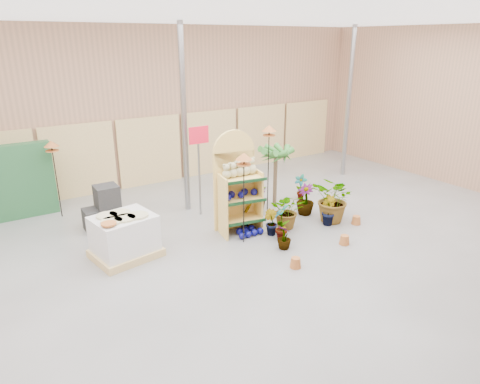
% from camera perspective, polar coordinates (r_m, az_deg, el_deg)
% --- Properties ---
extents(room, '(15.20, 12.10, 4.70)m').
position_cam_1_polar(room, '(8.20, 0.46, 6.44)').
color(room, slate).
rests_on(room, ground).
extents(display_shelf, '(1.04, 0.76, 2.28)m').
position_cam_1_polar(display_shelf, '(9.43, -0.47, 0.81)').
color(display_shelf, '#E4BB5E').
rests_on(display_shelf, ground).
extents(teddy_bears, '(0.85, 0.23, 0.37)m').
position_cam_1_polar(teddy_bears, '(9.24, 0.06, 3.02)').
color(teddy_bears, tan).
rests_on(teddy_bears, display_shelf).
extents(gazing_balls_shelf, '(0.84, 0.29, 0.16)m').
position_cam_1_polar(gazing_balls_shelf, '(9.37, -0.01, -0.27)').
color(gazing_balls_shelf, '#0B0C65').
rests_on(gazing_balls_shelf, display_shelf).
extents(gazing_balls_floor, '(0.63, 0.39, 0.15)m').
position_cam_1_polar(gazing_balls_floor, '(9.50, 1.18, -5.33)').
color(gazing_balls_floor, '#0B0C65').
rests_on(gazing_balls_floor, ground).
extents(pallet_stack, '(1.37, 1.20, 0.90)m').
position_cam_1_polar(pallet_stack, '(8.75, -15.15, -5.76)').
color(pallet_stack, tan).
rests_on(pallet_stack, ground).
extents(charcoal_planters, '(0.80, 0.50, 1.00)m').
position_cam_1_polar(charcoal_planters, '(10.21, -17.68, -2.40)').
color(charcoal_planters, black).
rests_on(charcoal_planters, ground).
extents(trellis_stock, '(2.00, 0.30, 1.80)m').
position_cam_1_polar(trellis_stock, '(11.45, -28.43, 1.05)').
color(trellis_stock, '#245B32').
rests_on(trellis_stock, ground).
extents(offer_sign, '(0.50, 0.08, 2.20)m').
position_cam_1_polar(offer_sign, '(10.15, -5.49, 5.20)').
color(offer_sign, gray).
rests_on(offer_sign, ground).
extents(bird_table_front, '(0.34, 0.34, 1.97)m').
position_cam_1_polar(bird_table_front, '(8.56, 0.52, 4.34)').
color(bird_table_front, black).
rests_on(bird_table_front, ground).
extents(bird_table_right, '(0.34, 0.34, 2.20)m').
position_cam_1_polar(bird_table_right, '(10.17, 3.91, 8.03)').
color(bird_table_right, black).
rests_on(bird_table_right, ground).
extents(bird_table_back, '(0.34, 0.34, 1.89)m').
position_cam_1_polar(bird_table_back, '(10.86, -23.83, 5.59)').
color(bird_table_back, black).
rests_on(bird_table_back, ground).
extents(palm, '(0.70, 0.70, 1.68)m').
position_cam_1_polar(palm, '(10.78, 4.81, 5.31)').
color(palm, brown).
rests_on(palm, ground).
extents(potted_plant_0, '(0.52, 0.51, 0.82)m').
position_cam_1_polar(potted_plant_0, '(9.22, 5.56, -3.94)').
color(potted_plant_0, '#357C2E').
rests_on(potted_plant_0, ground).
extents(potted_plant_1, '(0.29, 0.35, 0.58)m').
position_cam_1_polar(potted_plant_1, '(9.47, 4.10, -4.06)').
color(potted_plant_1, '#357C2E').
rests_on(potted_plant_1, ground).
extents(potted_plant_2, '(1.02, 1.00, 0.86)m').
position_cam_1_polar(potted_plant_2, '(9.79, 6.38, -2.43)').
color(potted_plant_2, '#357C2E').
rests_on(potted_plant_2, ground).
extents(potted_plant_3, '(0.50, 0.50, 0.77)m').
position_cam_1_polar(potted_plant_3, '(10.62, 8.71, -0.98)').
color(potted_plant_3, '#357C2E').
rests_on(potted_plant_3, ground).
extents(potted_plant_4, '(0.37, 0.43, 0.68)m').
position_cam_1_polar(potted_plant_4, '(11.62, 8.07, 0.67)').
color(potted_plant_4, '#357C2E').
rests_on(potted_plant_4, ground).
extents(potted_plant_5, '(0.34, 0.29, 0.58)m').
position_cam_1_polar(potted_plant_5, '(9.86, 0.78, -3.01)').
color(potted_plant_5, '#357C2E').
rests_on(potted_plant_5, ground).
extents(potted_plant_6, '(0.92, 1.01, 0.95)m').
position_cam_1_polar(potted_plant_6, '(10.67, 1.21, -0.12)').
color(potted_plant_6, '#357C2E').
rests_on(potted_plant_6, ground).
extents(potted_plant_7, '(0.35, 0.35, 0.52)m').
position_cam_1_polar(potted_plant_7, '(8.88, 5.93, -6.02)').
color(potted_plant_7, '#357C2E').
rests_on(potted_plant_7, ground).
extents(potted_plant_9, '(0.42, 0.46, 0.69)m').
position_cam_1_polar(potted_plant_9, '(10.14, 11.63, -2.42)').
color(potted_plant_9, '#357C2E').
rests_on(potted_plant_9, ground).
extents(potted_plant_10, '(1.09, 1.20, 1.15)m').
position_cam_1_polar(potted_plant_10, '(10.23, 12.54, -0.93)').
color(potted_plant_10, '#357C2E').
rests_on(potted_plant_10, ground).
extents(potted_plant_11, '(0.54, 0.54, 0.70)m').
position_cam_1_polar(potted_plant_11, '(10.59, 2.36, -1.01)').
color(potted_plant_11, '#357C2E').
rests_on(potted_plant_11, ground).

